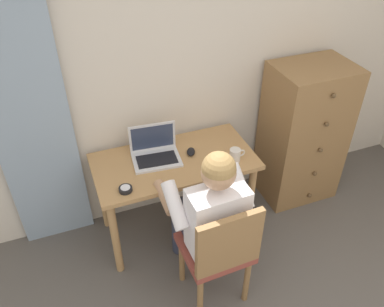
{
  "coord_description": "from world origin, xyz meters",
  "views": [
    {
      "loc": [
        -0.94,
        -0.34,
        2.49
      ],
      "look_at": [
        -0.15,
        1.73,
        0.82
      ],
      "focal_mm": 37.22,
      "sensor_mm": 36.0,
      "label": 1
    }
  ],
  "objects_px": {
    "desk": "(175,171)",
    "desk_clock": "(126,189)",
    "computer_mouse": "(191,152)",
    "dresser": "(303,134)",
    "coffee_mug": "(235,155)",
    "laptop": "(155,152)",
    "person_seated": "(208,210)",
    "chair": "(220,250)"
  },
  "relations": [
    {
      "from": "person_seated",
      "to": "desk_clock",
      "type": "distance_m",
      "value": 0.56
    },
    {
      "from": "coffee_mug",
      "to": "computer_mouse",
      "type": "bearing_deg",
      "value": 144.93
    },
    {
      "from": "dresser",
      "to": "computer_mouse",
      "type": "xyz_separation_m",
      "value": [
        -1.02,
        -0.05,
        0.12
      ]
    },
    {
      "from": "computer_mouse",
      "to": "desk_clock",
      "type": "distance_m",
      "value": 0.59
    },
    {
      "from": "desk",
      "to": "computer_mouse",
      "type": "xyz_separation_m",
      "value": [
        0.14,
        0.03,
        0.13
      ]
    },
    {
      "from": "laptop",
      "to": "coffee_mug",
      "type": "xyz_separation_m",
      "value": [
        0.53,
        -0.24,
        -0.0
      ]
    },
    {
      "from": "chair",
      "to": "coffee_mug",
      "type": "distance_m",
      "value": 0.71
    },
    {
      "from": "person_seated",
      "to": "computer_mouse",
      "type": "distance_m",
      "value": 0.57
    },
    {
      "from": "dresser",
      "to": "desk_clock",
      "type": "relative_size",
      "value": 13.57
    },
    {
      "from": "coffee_mug",
      "to": "dresser",
      "type": "bearing_deg",
      "value": 17.48
    },
    {
      "from": "dresser",
      "to": "coffee_mug",
      "type": "distance_m",
      "value": 0.81
    },
    {
      "from": "dresser",
      "to": "coffee_mug",
      "type": "height_order",
      "value": "dresser"
    },
    {
      "from": "desk",
      "to": "laptop",
      "type": "distance_m",
      "value": 0.21
    },
    {
      "from": "chair",
      "to": "desk_clock",
      "type": "height_order",
      "value": "chair"
    },
    {
      "from": "person_seated",
      "to": "laptop",
      "type": "relative_size",
      "value": 3.33
    },
    {
      "from": "desk",
      "to": "computer_mouse",
      "type": "bearing_deg",
      "value": 11.09
    },
    {
      "from": "coffee_mug",
      "to": "person_seated",
      "type": "bearing_deg",
      "value": -134.62
    },
    {
      "from": "desk_clock",
      "to": "dresser",
      "type": "bearing_deg",
      "value": 10.04
    },
    {
      "from": "desk",
      "to": "person_seated",
      "type": "xyz_separation_m",
      "value": [
        0.05,
        -0.53,
        0.07
      ]
    },
    {
      "from": "desk",
      "to": "chair",
      "type": "xyz_separation_m",
      "value": [
        0.05,
        -0.71,
        -0.11
      ]
    },
    {
      "from": "chair",
      "to": "person_seated",
      "type": "relative_size",
      "value": 0.74
    },
    {
      "from": "chair",
      "to": "desk_clock",
      "type": "bearing_deg",
      "value": 131.99
    },
    {
      "from": "desk",
      "to": "coffee_mug",
      "type": "relative_size",
      "value": 9.76
    },
    {
      "from": "laptop",
      "to": "desk_clock",
      "type": "distance_m",
      "value": 0.4
    },
    {
      "from": "chair",
      "to": "desk_clock",
      "type": "relative_size",
      "value": 9.86
    },
    {
      "from": "dresser",
      "to": "coffee_mug",
      "type": "relative_size",
      "value": 10.18
    },
    {
      "from": "desk",
      "to": "desk_clock",
      "type": "height_order",
      "value": "desk_clock"
    },
    {
      "from": "laptop",
      "to": "computer_mouse",
      "type": "distance_m",
      "value": 0.27
    },
    {
      "from": "computer_mouse",
      "to": "coffee_mug",
      "type": "distance_m",
      "value": 0.33
    },
    {
      "from": "laptop",
      "to": "desk_clock",
      "type": "height_order",
      "value": "laptop"
    },
    {
      "from": "dresser",
      "to": "person_seated",
      "type": "bearing_deg",
      "value": -151.59
    },
    {
      "from": "person_seated",
      "to": "coffee_mug",
      "type": "height_order",
      "value": "person_seated"
    },
    {
      "from": "computer_mouse",
      "to": "coffee_mug",
      "type": "relative_size",
      "value": 0.83
    },
    {
      "from": "desk",
      "to": "desk_clock",
      "type": "bearing_deg",
      "value": -153.6
    },
    {
      "from": "laptop",
      "to": "desk",
      "type": "bearing_deg",
      "value": -32.6
    },
    {
      "from": "desk",
      "to": "computer_mouse",
      "type": "relative_size",
      "value": 11.71
    },
    {
      "from": "chair",
      "to": "coffee_mug",
      "type": "relative_size",
      "value": 7.39
    },
    {
      "from": "computer_mouse",
      "to": "coffee_mug",
      "type": "height_order",
      "value": "coffee_mug"
    },
    {
      "from": "person_seated",
      "to": "dresser",
      "type": "bearing_deg",
      "value": 28.41
    },
    {
      "from": "desk_clock",
      "to": "coffee_mug",
      "type": "bearing_deg",
      "value": 2.83
    },
    {
      "from": "laptop",
      "to": "person_seated",
      "type": "bearing_deg",
      "value": -74.66
    },
    {
      "from": "dresser",
      "to": "coffee_mug",
      "type": "xyz_separation_m",
      "value": [
        -0.76,
        -0.24,
        0.15
      ]
    }
  ]
}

